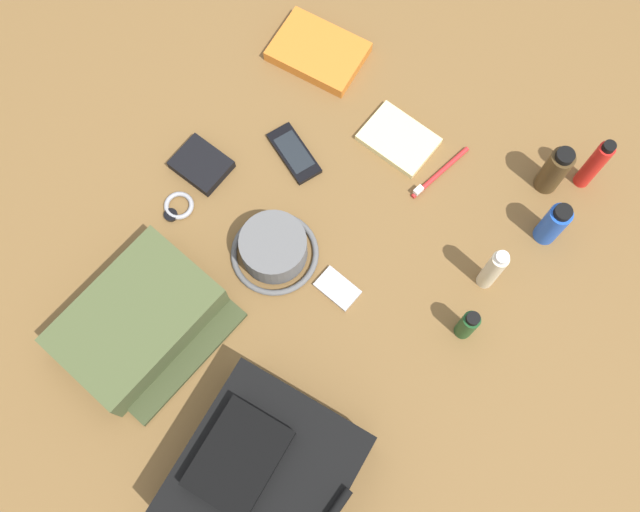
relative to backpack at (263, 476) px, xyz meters
name	(u,v)px	position (x,y,z in m)	size (l,w,h in m)	color
ground_plane	(320,264)	(-0.39, -0.16, -0.07)	(2.64, 2.02, 0.02)	brown
backpack	(263,476)	(0.00, 0.00, 0.00)	(0.34, 0.31, 0.14)	black
toiletry_pouch	(139,322)	(-0.08, -0.37, -0.02)	(0.31, 0.27, 0.08)	#47512D
bucket_hat	(274,249)	(-0.35, -0.25, -0.03)	(0.18, 0.18, 0.08)	#5C5C5C
sunscreen_spray	(594,165)	(-0.86, 0.17, 0.02)	(0.03, 0.03, 0.16)	red
cologne_bottle	(555,170)	(-0.81, 0.11, 0.00)	(0.05, 0.05, 0.14)	#473319
deodorant_spray	(553,224)	(-0.71, 0.17, 0.00)	(0.05, 0.05, 0.13)	blue
lotion_bottle	(493,270)	(-0.56, 0.12, 0.01)	(0.03, 0.03, 0.16)	beige
shampoo_bottle	(468,325)	(-0.44, 0.14, -0.01)	(0.03, 0.03, 0.11)	#19471E
paperback_novel	(318,52)	(-0.78, -0.45, -0.05)	(0.16, 0.21, 0.03)	orange
cell_phone	(294,153)	(-0.55, -0.35, -0.05)	(0.10, 0.15, 0.01)	black
media_player	(337,288)	(-0.37, -0.10, -0.06)	(0.06, 0.09, 0.01)	#B7B7BC
wristwatch	(178,207)	(-0.31, -0.47, -0.06)	(0.07, 0.06, 0.01)	#99999E
toothbrush	(437,175)	(-0.69, -0.08, -0.05)	(0.16, 0.04, 0.02)	red
wallet	(201,165)	(-0.42, -0.49, -0.05)	(0.09, 0.11, 0.02)	black
notepad	(399,139)	(-0.71, -0.19, -0.05)	(0.11, 0.15, 0.02)	beige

